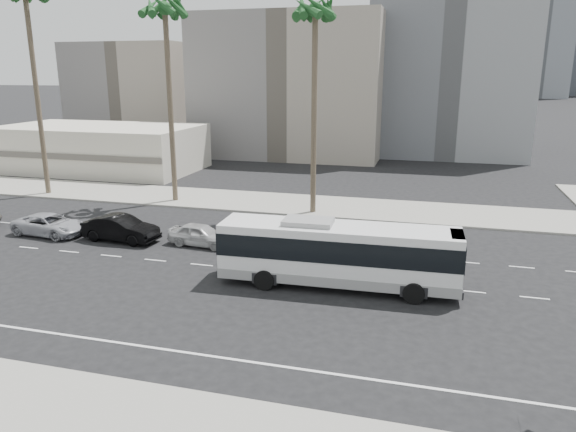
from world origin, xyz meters
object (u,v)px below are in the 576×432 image
(car_a, at_px, (201,235))
(car_c, at_px, (50,225))
(city_bus, at_px, (338,252))
(palm_near, at_px, (315,15))
(car_b, at_px, (121,228))
(palm_mid, at_px, (165,13))

(car_a, distance_m, car_c, 11.02)
(city_bus, distance_m, palm_near, 19.83)
(car_b, bearing_deg, city_bus, -99.74)
(car_c, relative_size, palm_near, 0.32)
(palm_near, xyz_separation_m, palm_mid, (-12.38, 0.78, 0.50))
(city_bus, height_order, car_a, city_bus)
(city_bus, bearing_deg, car_a, 153.65)
(car_b, bearing_deg, palm_near, -41.48)
(car_b, bearing_deg, car_c, 95.39)
(car_a, bearing_deg, car_b, 100.44)
(car_c, bearing_deg, car_a, -81.87)
(city_bus, xyz_separation_m, palm_near, (-4.52, 14.24, 13.04))
(car_c, bearing_deg, car_b, -84.15)
(palm_near, bearing_deg, palm_mid, 176.39)
(palm_near, relative_size, palm_mid, 0.96)
(city_bus, xyz_separation_m, car_b, (-15.26, 3.91, -1.01))
(car_c, height_order, palm_near, palm_near)
(city_bus, relative_size, car_a, 2.92)
(city_bus, distance_m, car_a, 10.78)
(car_a, bearing_deg, car_c, 98.18)
(city_bus, height_order, car_c, city_bus)
(palm_near, bearing_deg, car_b, -136.11)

